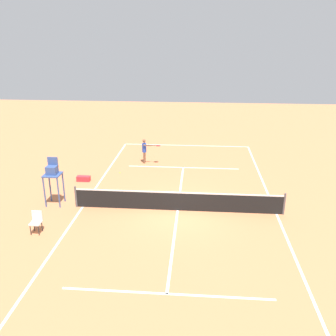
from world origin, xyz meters
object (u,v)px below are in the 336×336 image
object	(u,v)px
player_serving	(145,149)
tennis_ball	(120,173)
equipment_bag	(83,179)
umpire_chair	(53,174)
courtside_chair_near	(36,221)

from	to	relation	value
player_serving	tennis_ball	world-z (taller)	player_serving
player_serving	equipment_bag	size ratio (longest dim) A/B	2.12
tennis_ball	umpire_chair	bearing A→B (deg)	63.13
tennis_ball	courtside_chair_near	distance (m)	7.59
tennis_ball	equipment_bag	size ratio (longest dim) A/B	0.09
player_serving	equipment_bag	xyz separation A→B (m)	(3.10, 3.46, -0.80)
tennis_ball	equipment_bag	distance (m)	2.32
equipment_bag	umpire_chair	bearing A→B (deg)	81.33
equipment_bag	player_serving	bearing A→B (deg)	-131.89
player_serving	umpire_chair	xyz separation A→B (m)	(3.57, 6.55, 0.65)
courtside_chair_near	equipment_bag	bearing A→B (deg)	-92.20
umpire_chair	equipment_bag	bearing A→B (deg)	-98.67
player_serving	umpire_chair	distance (m)	7.49
tennis_ball	umpire_chair	size ratio (longest dim) A/B	0.03
courtside_chair_near	equipment_bag	size ratio (longest dim) A/B	1.25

